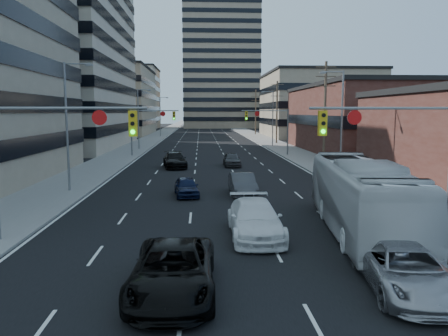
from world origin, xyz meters
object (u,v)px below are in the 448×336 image
Objects in this scene: transit_bus at (360,196)px; sedan_blue at (186,187)px; silver_suv at (406,270)px; white_van at (255,219)px; black_pickup at (173,271)px.

transit_bus reaches higher than sedan_blue.
white_van is at bearing 128.77° from silver_suv.
sedan_blue is at bearing 139.22° from transit_bus.
sedan_blue is at bearing 121.28° from silver_suv.
white_van is 1.07× the size of silver_suv.
transit_bus reaches higher than white_van.
black_pickup is 10.72m from transit_bus.
white_van is at bearing -77.64° from sedan_blue.
white_van reaches higher than silver_suv.
transit_bus is at bearing 5.61° from white_van.
transit_bus is at bearing 39.63° from black_pickup.
sedan_blue is (-7.41, 16.25, -0.09)m from silver_suv.
silver_suv is at bearing -72.27° from sedan_blue.
black_pickup is 0.45× the size of transit_bus.
black_pickup is at bearing -118.25° from white_van.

